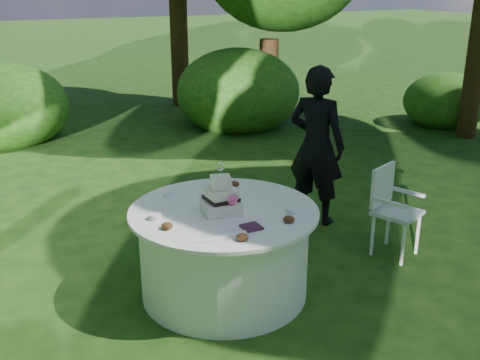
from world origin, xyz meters
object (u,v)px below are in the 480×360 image
cake (221,198)px  chair (391,204)px  napkins (252,227)px  table (224,251)px  guest (316,146)px

cake → chair: size_ratio=0.48×
napkins → table: size_ratio=0.09×
napkins → guest: (1.55, 1.38, 0.09)m
napkins → chair: chair is taller
napkins → chair: size_ratio=0.16×
napkins → guest: bearing=41.7°
guest → chair: guest is taller
chair → guest: bearing=100.7°
cake → chair: 1.83m
table → chair: bearing=-1.8°
chair → napkins: bearing=-167.8°
cake → chair: cake is taller
napkins → table: napkins is taller
table → cake: 0.50m
napkins → guest: guest is taller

